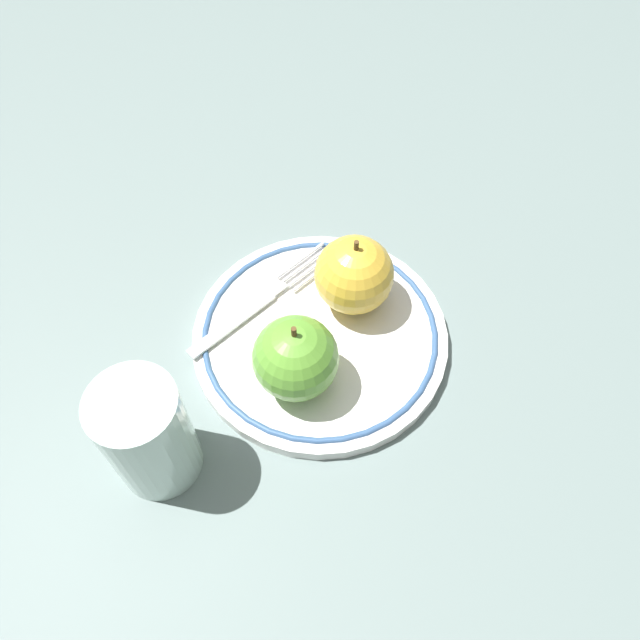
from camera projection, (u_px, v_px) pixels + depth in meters
ground_plane at (306, 344)px, 0.62m from camera, size 2.00×2.00×0.00m
plate at (320, 336)px, 0.61m from camera, size 0.25×0.25×0.02m
apple_red_whole at (296, 358)px, 0.54m from camera, size 0.08×0.08×0.09m
apple_second_whole at (353, 274)px, 0.59m from camera, size 0.08×0.08×0.09m
fork at (260, 303)px, 0.62m from camera, size 0.19×0.03×0.00m
drinking_glass at (150, 437)px, 0.50m from camera, size 0.07×0.07×0.12m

